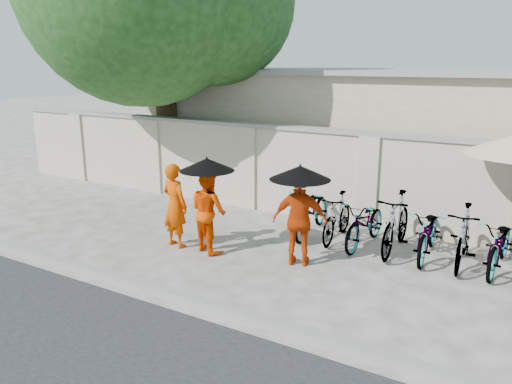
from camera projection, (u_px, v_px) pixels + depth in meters
The scene contains 16 objects.
ground at pixel (208, 255), 9.33m from camera, with size 80.00×80.00×0.00m, color #B6B3AF.
kerb at pixel (145, 287), 7.89m from camera, with size 40.00×0.16×0.12m, color gray.
compound_wall at pixel (327, 177), 11.25m from camera, with size 20.00×0.30×2.00m, color beige.
building_behind at pixel (415, 133), 13.77m from camera, with size 14.00×6.00×3.20m, color beige.
monk_left at pixel (175, 205), 9.61m from camera, with size 0.60×0.39×1.65m, color #C54000.
monk_center at pixel (208, 211), 9.38m from camera, with size 0.77×0.60×1.58m, color #E54000.
parasol_center at pixel (207, 165), 9.06m from camera, with size 1.01×1.01×0.92m.
monk_right at pixel (300, 221), 8.71m from camera, with size 0.96×0.40×1.64m, color #C13506.
parasol_right at pixel (300, 173), 8.41m from camera, with size 1.05×1.05×0.89m.
bike_0 at pixel (312, 211), 10.38m from camera, with size 0.67×1.91×1.00m, color gray.
bike_1 at pixel (337, 217), 10.01m from camera, with size 0.45×1.61×0.97m, color gray.
bike_2 at pixel (365, 223), 9.70m from camera, with size 0.62×1.78×0.93m, color gray.
bike_3 at pixel (396, 223), 9.36m from camera, with size 0.54×1.90×1.14m, color gray.
bike_4 at pixel (429, 232), 9.13m from camera, with size 0.64×1.83×0.96m, color gray.
bike_5 at pixel (463, 237), 8.75m from camera, with size 0.50×1.78×1.07m, color gray.
bike_6 at pixel (501, 245), 8.53m from camera, with size 0.63×1.81×0.95m, color gray.
Camera 1 is at (5.20, -7.05, 3.51)m, focal length 35.00 mm.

